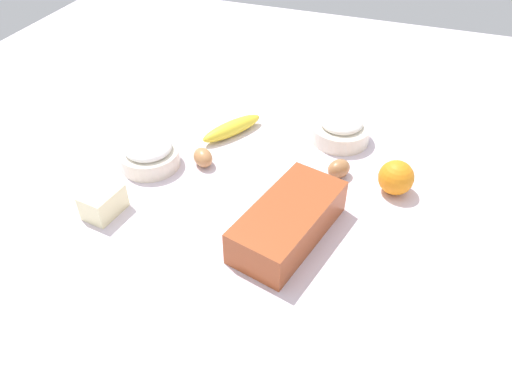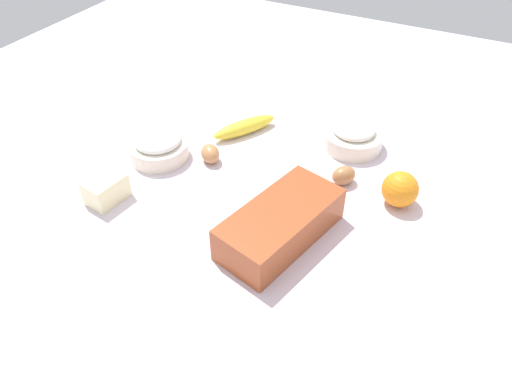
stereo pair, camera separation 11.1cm
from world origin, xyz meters
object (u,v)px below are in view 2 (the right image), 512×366
at_px(butter_block, 106,189).
at_px(egg_near_butter, 344,175).
at_px(sugar_bowl, 158,146).
at_px(orange_fruit, 400,189).
at_px(banana, 245,127).
at_px(egg_beside_bowl, 210,154).
at_px(loaf_pan, 281,223).
at_px(flour_bowl, 353,136).

distance_m(butter_block, egg_near_butter, 0.55).
relative_size(sugar_bowl, orange_fruit, 1.82).
bearing_deg(banana, sugar_bowl, -35.77).
xyz_separation_m(orange_fruit, egg_beside_bowl, (0.06, -0.46, -0.02)).
xyz_separation_m(loaf_pan, butter_block, (0.07, -0.40, -0.01)).
bearing_deg(egg_beside_bowl, loaf_pan, 58.64).
relative_size(loaf_pan, sugar_bowl, 2.03).
distance_m(flour_bowl, orange_fruit, 0.24).
relative_size(flour_bowl, sugar_bowl, 1.04).
bearing_deg(loaf_pan, flour_bowl, -169.67).
relative_size(flour_bowl, egg_near_butter, 2.60).
xyz_separation_m(flour_bowl, sugar_bowl, (0.27, -0.42, 0.00)).
height_order(banana, butter_block, butter_block).
relative_size(loaf_pan, banana, 1.60).
relative_size(flour_bowl, banana, 0.82).
xyz_separation_m(loaf_pan, egg_near_butter, (-0.23, 0.06, -0.02)).
height_order(loaf_pan, sugar_bowl, loaf_pan).
bearing_deg(sugar_bowl, banana, 144.23).
bearing_deg(orange_fruit, banana, -102.13).
xyz_separation_m(flour_bowl, banana, (0.07, -0.28, -0.01)).
xyz_separation_m(banana, egg_beside_bowl, (0.15, -0.02, 0.00)).
height_order(flour_bowl, butter_block, flour_bowl).
relative_size(banana, butter_block, 2.11).
xyz_separation_m(flour_bowl, butter_block, (0.46, -0.43, -0.00)).
distance_m(flour_bowl, egg_beside_bowl, 0.37).
bearing_deg(banana, loaf_pan, 38.75).
bearing_deg(butter_block, banana, 158.93).
bearing_deg(flour_bowl, sugar_bowl, -57.44).
distance_m(banana, egg_near_butter, 0.32).
height_order(banana, egg_near_butter, egg_near_butter).
bearing_deg(sugar_bowl, egg_beside_bowl, 109.66).
xyz_separation_m(loaf_pan, sugar_bowl, (-0.12, -0.40, -0.01)).
relative_size(flour_bowl, egg_beside_bowl, 2.52).
bearing_deg(butter_block, egg_beside_bowl, 150.61).
relative_size(sugar_bowl, banana, 0.79).
height_order(sugar_bowl, orange_fruit, orange_fruit).
xyz_separation_m(sugar_bowl, orange_fruit, (-0.10, 0.59, 0.01)).
relative_size(banana, egg_beside_bowl, 3.08).
bearing_deg(egg_near_butter, flour_bowl, -169.14).
height_order(banana, orange_fruit, orange_fruit).
bearing_deg(orange_fruit, butter_block, -63.94).
height_order(flour_bowl, banana, flour_bowl).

